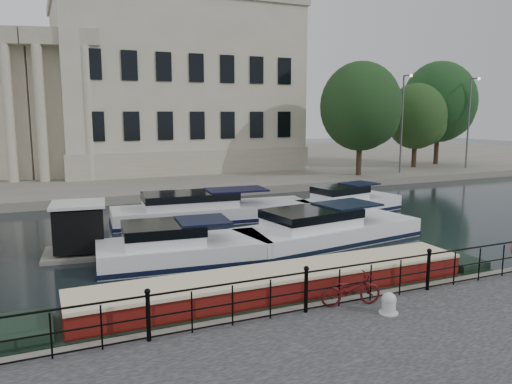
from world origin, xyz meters
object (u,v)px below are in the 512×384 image
(bicycle, at_px, (351,290))
(harbour_hut, at_px, (79,232))
(narrowboat, at_px, (281,298))
(mooring_bollard, at_px, (389,304))

(bicycle, height_order, harbour_hut, harbour_hut)
(narrowboat, distance_m, harbour_hut, 9.51)
(mooring_bollard, xyz_separation_m, narrowboat, (-1.81, 2.45, -0.45))
(bicycle, relative_size, mooring_bollard, 2.97)
(mooring_bollard, xyz_separation_m, harbour_hut, (-6.53, 10.68, 0.14))
(mooring_bollard, bearing_deg, bicycle, 124.11)
(bicycle, relative_size, narrowboat, 0.11)
(bicycle, bearing_deg, harbour_hut, 42.81)
(bicycle, xyz_separation_m, narrowboat, (-1.23, 1.60, -0.62))
(mooring_bollard, height_order, harbour_hut, harbour_hut)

